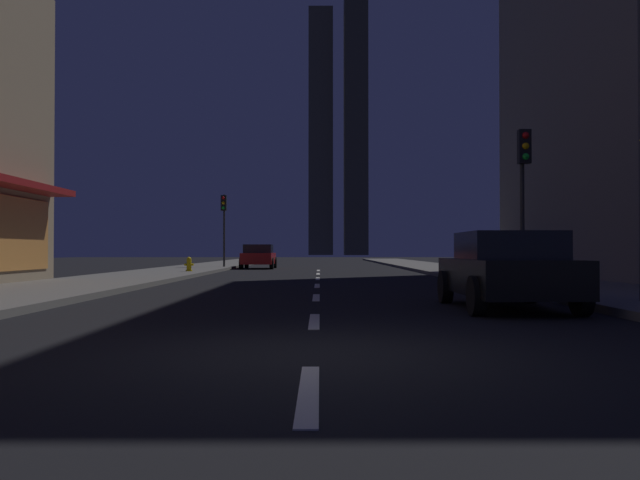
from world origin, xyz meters
name	(u,v)px	position (x,y,z in m)	size (l,w,h in m)	color
ground_plane	(321,270)	(0.00, 32.00, -0.05)	(78.00, 136.00, 0.10)	black
sidewalk_right	(441,268)	(7.00, 32.00, 0.07)	(4.00, 76.00, 0.15)	#605E59
sidewalk_left	(201,268)	(-7.00, 32.00, 0.07)	(4.00, 76.00, 0.15)	#605E59
lane_marking_center	(319,286)	(0.00, 13.60, 0.01)	(0.16, 33.40, 0.01)	silver
skyscraper_distant_tall	(323,133)	(0.27, 152.85, 29.19)	(5.72, 7.70, 58.38)	#494537
skyscraper_distant_mid	(358,118)	(8.44, 149.26, 32.10)	(5.39, 7.75, 64.20)	#3D3A2E
car_parked_near	(509,270)	(3.60, 5.42, 0.74)	(1.98, 4.24, 1.45)	black
car_parked_far	(261,256)	(-3.60, 33.10, 0.74)	(1.98, 4.24, 1.45)	#B21919
fire_hydrant_far_left	(191,265)	(-5.90, 23.45, 0.45)	(0.42, 0.30, 0.65)	gold
traffic_light_near_right	(526,172)	(5.50, 10.58, 3.19)	(0.32, 0.48, 4.20)	#2D2D2D
traffic_light_far_left	(226,214)	(-5.50, 31.73, 3.19)	(0.32, 0.48, 4.20)	#2D2D2D
street_lamp_right	(601,41)	(5.38, 5.45, 5.07)	(1.96, 0.56, 6.58)	#38383D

